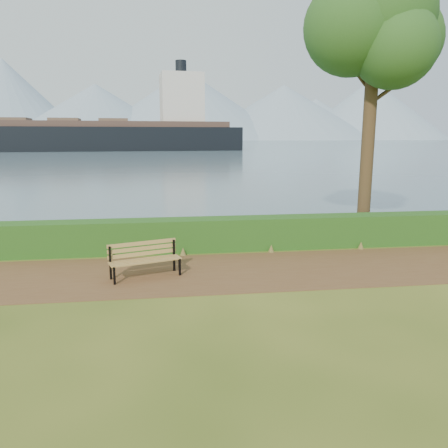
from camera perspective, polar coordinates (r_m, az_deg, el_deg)
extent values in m
plane|color=#3E5117|center=(11.29, 0.72, -6.69)|extent=(140.00, 140.00, 0.00)
cube|color=brown|center=(11.57, 0.50, -6.20)|extent=(40.00, 3.40, 0.01)
cube|color=#1E4614|center=(13.64, -0.87, -1.32)|extent=(32.00, 0.85, 1.00)
cube|color=#466371|center=(270.64, -7.46, 10.59)|extent=(700.00, 510.00, 0.00)
cone|color=#7E96A8|center=(443.93, -26.70, 14.32)|extent=(140.00, 140.00, 70.00)
cone|color=#7E96A8|center=(410.31, -16.33, 13.85)|extent=(160.00, 160.00, 48.00)
cone|color=#7E96A8|center=(417.08, -4.85, 15.17)|extent=(190.00, 190.00, 62.00)
cone|color=#7E96A8|center=(426.04, 7.77, 14.22)|extent=(170.00, 170.00, 50.00)
cone|color=#7E96A8|center=(467.12, 18.48, 13.99)|extent=(150.00, 150.00, 58.00)
cone|color=#7E96A8|center=(440.92, -8.99, 13.11)|extent=(120.00, 120.00, 35.00)
cone|color=#7E96A8|center=(461.53, 11.83, 13.24)|extent=(130.00, 130.00, 40.00)
cube|color=black|center=(10.83, -14.14, -6.60)|extent=(0.07, 0.07, 0.44)
cube|color=black|center=(11.18, -14.63, -4.97)|extent=(0.07, 0.07, 0.85)
cube|color=black|center=(10.98, -14.41, -5.32)|extent=(0.20, 0.50, 0.05)
cube|color=black|center=(11.24, -5.81, -5.63)|extent=(0.07, 0.07, 0.44)
cube|color=black|center=(11.58, -6.56, -4.10)|extent=(0.07, 0.07, 0.85)
cube|color=black|center=(11.39, -6.20, -4.42)|extent=(0.20, 0.50, 0.05)
cube|color=#9F7D3D|center=(10.97, -9.97, -4.98)|extent=(1.72, 0.63, 0.03)
cube|color=#9F7D3D|center=(11.09, -10.15, -4.81)|extent=(1.72, 0.63, 0.03)
cube|color=#9F7D3D|center=(11.20, -10.32, -4.64)|extent=(1.72, 0.63, 0.03)
cube|color=#9F7D3D|center=(11.32, -10.49, -4.48)|extent=(1.72, 0.63, 0.03)
cube|color=#9F7D3D|center=(11.34, -10.59, -3.83)|extent=(1.70, 0.58, 0.10)
cube|color=#9F7D3D|center=(11.31, -10.61, -3.16)|extent=(1.70, 0.58, 0.10)
cube|color=#9F7D3D|center=(11.28, -10.64, -2.48)|extent=(1.70, 0.58, 0.10)
cylinder|color=#3C2818|center=(16.49, 18.46, 12.83)|extent=(0.45, 0.45, 8.16)
sphere|color=#244F1A|center=(16.95, 19.25, 24.36)|extent=(3.85, 3.85, 3.85)
sphere|color=#244F1A|center=(17.53, 21.85, 21.46)|extent=(2.95, 2.95, 2.95)
sphere|color=#244F1A|center=(16.31, 16.35, 23.44)|extent=(3.17, 3.17, 3.17)
sphere|color=#244F1A|center=(16.16, 21.39, 20.79)|extent=(2.72, 2.72, 2.72)
sphere|color=#244F1A|center=(17.53, 16.87, 25.96)|extent=(2.49, 2.49, 2.49)
cylinder|color=#3C2818|center=(16.77, 20.29, 15.79)|extent=(1.19, 0.14, 0.89)
cylinder|color=#3C2818|center=(16.52, 17.13, 18.04)|extent=(0.92, 0.43, 0.81)
cube|color=black|center=(110.97, -18.50, 9.90)|extent=(78.47, 18.96, 7.77)
cube|color=#49352C|center=(110.99, -18.65, 12.25)|extent=(72.17, 17.20, 1.33)
cube|color=silver|center=(111.69, -5.57, 15.85)|extent=(10.75, 10.00, 12.21)
cylinder|color=black|center=(112.48, -5.64, 19.52)|extent=(2.66, 2.66, 3.89)
cube|color=brown|center=(113.18, -25.77, 12.15)|extent=(7.28, 7.88, 0.89)
cube|color=brown|center=(111.31, -20.07, 12.61)|extent=(7.28, 7.88, 0.89)
cube|color=brown|center=(110.52, -14.22, 12.96)|extent=(7.28, 7.88, 0.89)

